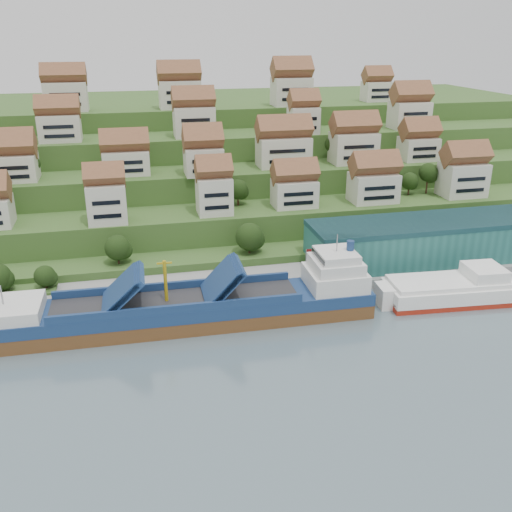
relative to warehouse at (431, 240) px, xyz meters
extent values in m
plane|color=slate|center=(-52.00, -17.00, -7.20)|extent=(300.00, 300.00, 0.00)
cube|color=gray|center=(-32.00, -2.00, -6.10)|extent=(180.00, 14.00, 2.20)
cube|color=#2D4C1E|center=(-52.00, 69.00, -5.20)|extent=(260.00, 128.00, 4.00)
cube|color=#2D4C1E|center=(-52.00, 74.00, -1.70)|extent=(260.00, 118.00, 11.00)
cube|color=#2D4C1E|center=(-52.00, 82.00, 1.80)|extent=(260.00, 102.00, 18.00)
cube|color=#2D4C1E|center=(-52.00, 90.00, 5.30)|extent=(260.00, 86.00, 25.00)
cube|color=#2D4C1E|center=(-52.00, 99.00, 8.30)|extent=(260.00, 68.00, 31.00)
cube|color=beige|center=(-75.87, 19.22, 8.58)|extent=(9.15, 7.03, 9.57)
cube|color=beige|center=(-49.60, 20.93, 8.46)|extent=(8.60, 7.62, 9.32)
cube|color=beige|center=(-28.11, 22.34, 7.29)|extent=(11.22, 7.73, 6.98)
cube|color=beige|center=(-6.03, 21.93, 7.66)|extent=(12.30, 8.26, 7.71)
cube|color=beige|center=(20.66, 21.83, 8.42)|extent=(11.99, 8.31, 9.24)
cube|color=beige|center=(-98.54, 38.81, 14.17)|extent=(10.75, 8.98, 6.74)
cube|color=beige|center=(-70.58, 39.17, 14.01)|extent=(12.27, 7.90, 6.41)
cube|color=beige|center=(-50.25, 34.23, 14.44)|extent=(10.03, 8.56, 7.28)
cube|color=beige|center=(-26.54, 39.17, 14.93)|extent=(14.76, 8.36, 8.26)
cube|color=beige|center=(-5.45, 38.68, 15.22)|extent=(13.02, 8.18, 8.84)
cube|color=beige|center=(15.10, 38.34, 14.14)|extent=(10.52, 8.04, 6.68)
cube|color=beige|center=(-87.99, 53.86, 21.52)|extent=(11.46, 7.30, 7.43)
cube|color=beige|center=(-50.13, 52.80, 22.16)|extent=(11.79, 7.79, 8.71)
cube|color=beige|center=(-17.05, 51.22, 21.74)|extent=(8.64, 7.14, 7.89)
cube|color=beige|center=(18.75, 52.86, 21.99)|extent=(11.59, 8.47, 8.37)
cube|color=beige|center=(-86.95, 72.56, 28.15)|extent=(12.81, 7.51, 8.70)
cube|color=beige|center=(-52.09, 71.58, 28.10)|extent=(12.98, 8.15, 8.59)
cube|color=beige|center=(-15.34, 70.63, 28.30)|extent=(12.44, 8.73, 9.01)
cube|color=beige|center=(17.29, 75.89, 27.14)|extent=(9.30, 7.05, 6.67)
ellipsoid|color=#1F3812|center=(-43.12, 9.11, 0.98)|extent=(6.74, 6.74, 6.74)
ellipsoid|color=#1F3812|center=(-74.12, 9.29, 0.75)|extent=(5.90, 5.90, 5.90)
ellipsoid|color=#1F3812|center=(6.76, 26.11, 7.73)|extent=(4.80, 4.80, 4.80)
ellipsoid|color=#1F3812|center=(12.30, 26.11, 9.91)|extent=(5.29, 5.29, 5.29)
ellipsoid|color=#1F3812|center=(-42.39, 26.66, 8.10)|extent=(5.29, 5.29, 5.29)
ellipsoid|color=#1F3812|center=(-10.10, 42.83, 15.76)|extent=(5.31, 5.31, 5.31)
ellipsoid|color=#1F3812|center=(-95.42, 40.97, 15.26)|extent=(4.80, 4.80, 4.80)
ellipsoid|color=#1F3812|center=(-17.25, 58.94, 22.52)|extent=(5.74, 5.74, 5.74)
ellipsoid|color=#1F3812|center=(-12.05, 56.97, 21.06)|extent=(4.08, 4.08, 4.08)
ellipsoid|color=#1F3812|center=(-89.53, 2.00, -1.71)|extent=(4.58, 4.58, 4.58)
cube|color=#276962|center=(0.00, 0.00, 0.00)|extent=(60.00, 15.00, 10.00)
cylinder|color=gray|center=(-34.00, -7.00, -1.00)|extent=(0.16, 0.16, 8.00)
cube|color=maroon|center=(-33.40, -7.00, 2.60)|extent=(1.20, 0.05, 0.80)
cube|color=brown|center=(-61.25, -15.89, -6.20)|extent=(74.60, 12.88, 4.77)
cube|color=navy|center=(-61.25, -15.89, -3.10)|extent=(74.60, 12.99, 2.48)
cube|color=silver|center=(-92.71, -15.28, -0.71)|extent=(9.75, 11.06, 2.48)
cube|color=#262628|center=(-63.15, -15.85, -1.86)|extent=(47.87, 10.65, 0.29)
cube|color=navy|center=(-73.64, -15.65, 1.38)|extent=(7.35, 10.67, 6.59)
cube|color=navy|center=(-54.57, -16.02, 1.38)|extent=(6.99, 10.66, 6.97)
cylinder|color=gold|center=(-65.06, -15.82, 2.34)|extent=(0.68, 0.68, 8.58)
cube|color=silver|center=(-30.73, -16.48, -0.05)|extent=(11.65, 11.09, 3.82)
cube|color=silver|center=(-30.73, -16.48, 3.01)|extent=(9.72, 9.91, 2.38)
cube|color=silver|center=(-30.73, -16.48, 5.01)|extent=(7.79, 8.73, 1.72)
cylinder|color=navy|center=(-27.87, -16.53, 6.82)|extent=(1.56, 1.56, 2.10)
cube|color=maroon|center=(-4.71, -18.25, -6.64)|extent=(28.91, 12.44, 2.44)
cube|color=white|center=(-4.71, -18.25, -4.57)|extent=(28.92, 12.54, 3.01)
cube|color=white|center=(-4.71, -18.25, -2.69)|extent=(27.43, 11.30, 1.13)
cube|color=white|center=(2.32, -18.78, -1.09)|extent=(8.13, 8.82, 2.82)
camera|label=1|loc=(-70.45, -116.93, 47.21)|focal=40.00mm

